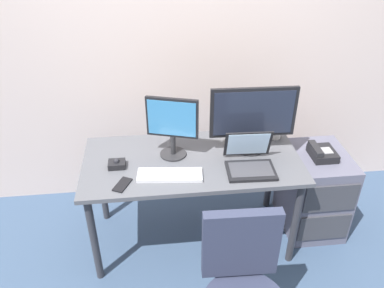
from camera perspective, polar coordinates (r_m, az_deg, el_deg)
name	(u,v)px	position (r m, az deg, el deg)	size (l,w,h in m)	color
ground_plane	(192,237)	(3.11, 0.00, -13.39)	(8.00, 8.00, 0.00)	#354964
back_wall	(181,30)	(3.00, -1.59, 16.26)	(6.00, 0.10, 2.80)	beige
desk	(192,169)	(2.69, 0.00, -3.64)	(1.47, 0.72, 0.73)	#4D4F54
file_cabinet	(313,191)	(3.15, 17.34, -6.57)	(0.42, 0.53, 0.65)	#555566
desk_phone	(322,153)	(2.93, 18.43, -1.23)	(0.17, 0.20, 0.09)	black
monitor_main	(253,116)	(2.63, 8.93, 4.13)	(0.58, 0.18, 0.47)	#262628
monitor_side	(172,124)	(2.56, -2.90, 2.98)	(0.34, 0.18, 0.43)	#262628
keyboard	(170,175)	(2.48, -3.26, -4.51)	(0.42, 0.18, 0.03)	silver
laptop	(250,161)	(2.56, 8.44, -2.41)	(0.32, 0.30, 0.23)	black
trackball_mouse	(117,164)	(2.60, -10.94, -2.87)	(0.11, 0.09, 0.07)	black
coffee_mug	(275,131)	(2.91, 12.11, 1.84)	(0.10, 0.09, 0.11)	silver
cell_phone	(122,185)	(2.44, -10.14, -5.87)	(0.07, 0.14, 0.01)	black
banana	(230,136)	(2.87, 5.53, 1.16)	(0.19, 0.04, 0.04)	yellow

